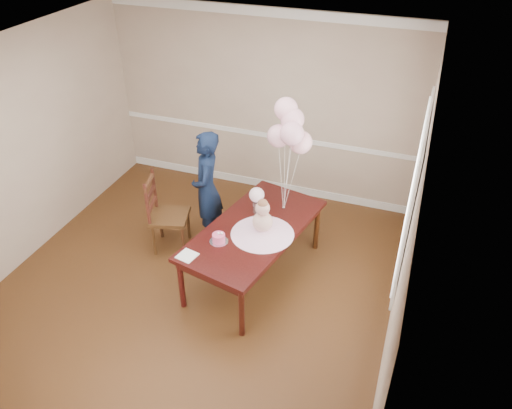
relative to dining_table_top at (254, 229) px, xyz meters
name	(u,v)px	position (x,y,z in m)	size (l,w,h in m)	color
floor	(192,291)	(-0.59, -0.52, -0.69)	(4.50, 5.00, 0.00)	#381F0E
ceiling	(170,66)	(-0.59, -0.52, 2.01)	(4.50, 5.00, 0.02)	white
wall_back	(263,105)	(-0.59, 1.98, 0.66)	(4.50, 0.02, 2.70)	tan
wall_front	(6,394)	(-0.59, -3.02, 0.66)	(4.50, 0.02, 2.70)	tan
wall_left	(8,159)	(-2.84, -0.52, 0.66)	(0.02, 5.00, 2.70)	tan
wall_right	(407,240)	(1.66, -0.52, 0.66)	(0.02, 5.00, 2.70)	tan
chair_rail_trim	(262,134)	(-0.59, 1.97, 0.21)	(4.50, 0.02, 0.07)	white
crown_molding	(263,12)	(-0.59, 1.97, 1.94)	(4.50, 0.02, 0.12)	white
baseboard_trim	(262,183)	(-0.59, 1.97, -0.63)	(4.50, 0.02, 0.12)	silver
window_frame	(413,193)	(1.64, -0.02, 0.86)	(0.02, 1.66, 1.56)	white
window_blinds	(411,193)	(1.62, -0.02, 0.86)	(0.01, 1.50, 1.40)	silver
dining_table_top	(254,229)	(0.00, 0.00, 0.00)	(0.95, 1.90, 0.05)	black
table_apron	(254,234)	(0.00, 0.00, -0.07)	(0.85, 1.80, 0.09)	black
table_leg_fl	(181,284)	(-0.58, -0.77, -0.36)	(0.07, 0.07, 0.66)	black
table_leg_fr	(242,312)	(0.20, -0.94, -0.36)	(0.07, 0.07, 0.66)	black
table_leg_bl	(264,208)	(-0.20, 0.94, -0.36)	(0.07, 0.07, 0.66)	black
table_leg_br	(317,227)	(0.58, 0.77, -0.36)	(0.07, 0.07, 0.66)	black
baby_skirt	(262,230)	(0.13, -0.08, 0.07)	(0.72, 0.72, 0.09)	#FFBBE3
baby_torso	(263,222)	(0.13, -0.08, 0.19)	(0.23, 0.23, 0.23)	pink
baby_head	(263,208)	(0.13, -0.08, 0.38)	(0.16, 0.16, 0.16)	#CE9B8E
baby_hair	(263,204)	(0.13, -0.08, 0.43)	(0.11, 0.11, 0.11)	brown
cake_platter	(219,241)	(-0.28, -0.38, 0.03)	(0.21, 0.21, 0.01)	silver
birthday_cake	(219,238)	(-0.28, -0.38, 0.08)	(0.14, 0.14, 0.09)	#E7497D
cake_flower_a	(218,233)	(-0.28, -0.38, 0.14)	(0.03, 0.03, 0.03)	white
cake_flower_b	(222,233)	(-0.24, -0.36, 0.14)	(0.03, 0.03, 0.03)	white
rose_vase_near	(257,207)	(-0.08, 0.31, 0.10)	(0.09, 0.09, 0.15)	white
roses_near	(257,195)	(-0.08, 0.31, 0.27)	(0.18, 0.18, 0.18)	#F7CFD7
napkin	(187,256)	(-0.50, -0.72, 0.03)	(0.19, 0.19, 0.01)	white
balloon_weight	(284,208)	(0.20, 0.49, 0.03)	(0.04, 0.04, 0.02)	#BBBABF
balloon_a	(279,136)	(0.11, 0.51, 0.97)	(0.27, 0.27, 0.27)	#E5A2B4
balloon_b	(292,134)	(0.29, 0.42, 1.07)	(0.27, 0.27, 0.27)	#EFA9C1
balloon_c	(292,120)	(0.24, 0.58, 1.16)	(0.27, 0.27, 0.27)	#F6AEC3
balloon_d	(286,109)	(0.15, 0.62, 1.26)	(0.27, 0.27, 0.27)	#FFB4C8
balloon_e	(301,142)	(0.36, 0.53, 0.93)	(0.27, 0.27, 0.27)	#FAB1BF
balloon_ribbon_a	(281,179)	(0.16, 0.50, 0.43)	(0.00, 0.00, 0.80)	white
balloon_ribbon_b	(287,178)	(0.25, 0.46, 0.48)	(0.00, 0.00, 0.89)	white
balloon_ribbon_c	(288,171)	(0.22, 0.53, 0.53)	(0.00, 0.00, 0.99)	white
balloon_ribbon_d	(285,166)	(0.18, 0.55, 0.57)	(0.00, 0.00, 1.08)	white
balloon_ribbon_e	(291,182)	(0.28, 0.51, 0.41)	(0.00, 0.00, 0.75)	white
dining_chair_seat	(170,217)	(-1.20, 0.17, -0.22)	(0.46, 0.46, 0.05)	#3B2210
chair_leg_fl	(154,240)	(-1.33, -0.06, -0.46)	(0.04, 0.04, 0.45)	#3E2311
chair_leg_fr	(183,242)	(-0.97, 0.04, -0.46)	(0.04, 0.04, 0.45)	#3D1E10
chair_leg_bl	(161,223)	(-1.43, 0.30, -0.46)	(0.04, 0.04, 0.45)	#371C0F
chair_leg_br	(188,224)	(-1.07, 0.40, -0.46)	(0.04, 0.04, 0.45)	#311C0D
chair_back_post_l	(147,205)	(-1.35, -0.07, 0.08)	(0.04, 0.04, 0.58)	#3A1610
chair_back_post_r	(154,188)	(-1.45, 0.29, 0.08)	(0.04, 0.04, 0.58)	black
chair_slat_low	(152,205)	(-1.40, 0.11, -0.04)	(0.03, 0.42, 0.05)	#3B1710
chair_slat_mid	(150,193)	(-1.40, 0.11, 0.12)	(0.03, 0.42, 0.05)	black
chair_slat_top	(149,182)	(-1.40, 0.11, 0.29)	(0.03, 0.42, 0.05)	#3D1F10
woman	(207,189)	(-0.81, 0.48, 0.09)	(0.57, 0.38, 1.56)	black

